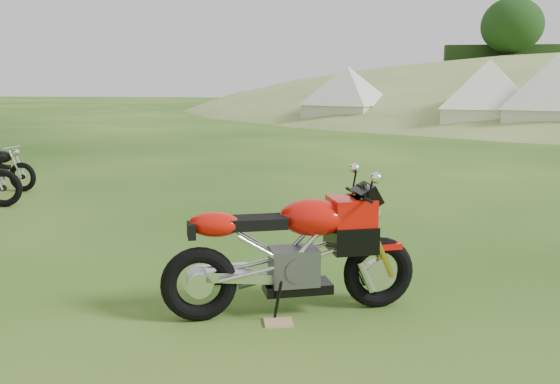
% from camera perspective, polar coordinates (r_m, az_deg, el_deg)
% --- Properties ---
extents(ground, '(120.00, 120.00, 0.00)m').
position_cam_1_polar(ground, '(6.24, -3.50, -8.86)').
color(ground, '#153E0D').
rests_on(ground, ground).
extents(sport_motorcycle, '(2.21, 1.25, 1.29)m').
position_cam_1_polar(sport_motorcycle, '(5.43, 1.06, -4.63)').
color(sport_motorcycle, red).
rests_on(sport_motorcycle, ground).
extents(plywood_board, '(0.28, 0.25, 0.02)m').
position_cam_1_polar(plywood_board, '(5.40, -0.15, -11.84)').
color(plywood_board, tan).
rests_on(plywood_board, ground).
extents(tent_left, '(3.96, 3.96, 2.59)m').
position_cam_1_polar(tent_left, '(27.87, 6.17, 8.77)').
color(tent_left, beige).
rests_on(tent_left, ground).
extents(tent_mid, '(3.73, 3.73, 2.71)m').
position_cam_1_polar(tent_mid, '(24.99, 18.52, 8.25)').
color(tent_mid, silver).
rests_on(tent_mid, ground).
extents(tent_right, '(4.05, 4.05, 2.80)m').
position_cam_1_polar(tent_right, '(24.49, 23.85, 7.98)').
color(tent_right, beige).
rests_on(tent_right, ground).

